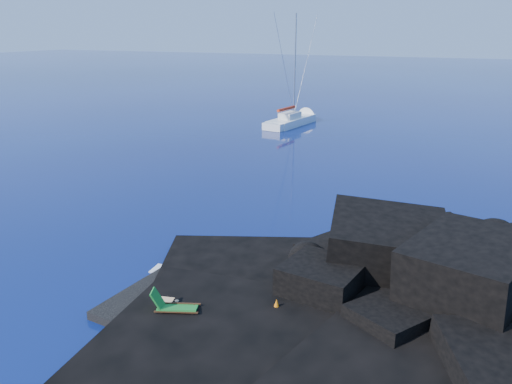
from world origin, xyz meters
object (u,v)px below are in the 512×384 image
Objects in this scene: sunbather at (165,301)px; marker_cone at (277,306)px; sailboat at (292,125)px; deck_chair at (177,303)px.

marker_cone is at bearing 4.92° from sunbather.
sunbather is at bearing -162.37° from marker_cone.
sailboat reaches higher than deck_chair.
marker_cone is at bearing 6.89° from deck_chair.
deck_chair is (10.62, -41.38, 0.95)m from sailboat.
sailboat reaches higher than sunbather.
sailboat is at bearing 83.23° from deck_chair.
marker_cone is at bearing -61.77° from sailboat.
deck_chair is at bearing -151.95° from marker_cone.
sunbather is 4.48m from marker_cone.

